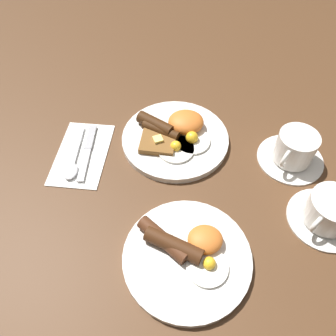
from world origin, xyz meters
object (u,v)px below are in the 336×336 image
object	(u,v)px
spoon	(73,165)
breakfast_plate_far	(187,254)
knife	(88,149)
teacup_near	(294,150)
breakfast_plate_near	(175,136)
teacup_far	(329,212)

from	to	relation	value
spoon	breakfast_plate_far	bearing A→B (deg)	51.90
breakfast_plate_far	spoon	bearing A→B (deg)	-41.14
knife	spoon	world-z (taller)	spoon
breakfast_plate_far	teacup_near	xyz separation A→B (m)	(-0.24, -0.22, 0.02)
breakfast_plate_far	knife	distance (m)	0.33
breakfast_plate_near	knife	world-z (taller)	breakfast_plate_near
breakfast_plate_far	knife	size ratio (longest dim) A/B	1.40
teacup_near	teacup_far	world-z (taller)	teacup_near
spoon	teacup_far	bearing A→B (deg)	77.99
teacup_near	knife	size ratio (longest dim) A/B	0.89
teacup_near	spoon	xyz separation A→B (m)	(0.48, 0.02, -0.02)
knife	spoon	size ratio (longest dim) A/B	1.05
breakfast_plate_near	teacup_far	distance (m)	0.36
breakfast_plate_near	spoon	size ratio (longest dim) A/B	1.58
teacup_near	teacup_far	xyz separation A→B (m)	(-0.03, 0.15, -0.00)
teacup_near	knife	world-z (taller)	teacup_near
teacup_far	knife	distance (m)	0.52
breakfast_plate_near	breakfast_plate_far	size ratio (longest dim) A/B	1.07
breakfast_plate_far	knife	world-z (taller)	breakfast_plate_far
teacup_far	spoon	world-z (taller)	teacup_far
teacup_near	spoon	bearing A→B (deg)	1.81
breakfast_plate_near	teacup_far	xyz separation A→B (m)	(-0.28, 0.22, 0.02)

